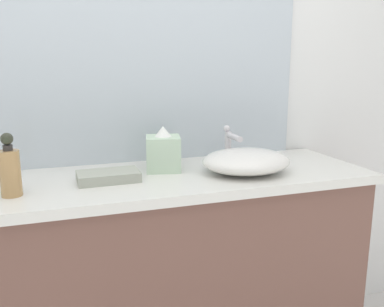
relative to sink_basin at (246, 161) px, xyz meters
name	(u,v)px	position (x,y,z in m)	size (l,w,h in m)	color
bathroom_wall_rear	(97,66)	(-0.51, 0.36, 0.35)	(6.00, 0.06, 2.60)	silver
vanity_counter	(141,288)	(-0.41, 0.06, -0.49)	(1.78, 0.52, 0.90)	brown
wall_mirror_panel	(121,32)	(-0.41, 0.32, 0.49)	(1.55, 0.01, 1.06)	#B2BCC6
sink_basin	(246,161)	(0.00, 0.00, 0.00)	(0.34, 0.29, 0.09)	silver
faucet	(230,141)	(0.00, 0.16, 0.05)	(0.03, 0.15, 0.16)	silver
soap_dispenser	(10,170)	(-0.83, -0.02, 0.04)	(0.06, 0.06, 0.20)	#AD8351
tissue_box	(163,151)	(-0.29, 0.14, 0.03)	(0.16, 0.16, 0.17)	#B5CFB2
folded_hand_towel	(108,176)	(-0.52, 0.05, -0.03)	(0.22, 0.12, 0.03)	#9DA193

